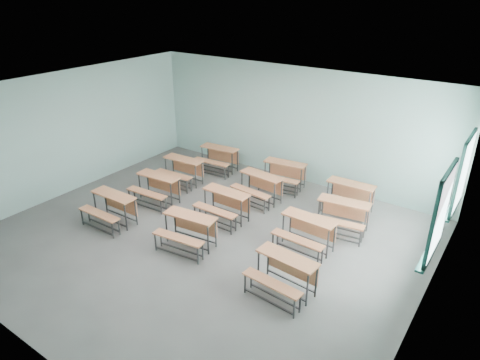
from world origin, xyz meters
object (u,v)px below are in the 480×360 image
object	(u,v)px
desk_unit_r3c0	(218,156)
desk_unit_r3c2	(349,193)
desk_unit_r1c0	(156,185)
desk_unit_r0c2	(284,270)
desk_unit_r2c1	(259,184)
desk_unit_r1c1	(224,202)
desk_unit_r0c1	(188,227)
desk_unit_r2c2	(342,212)
desk_unit_r3c1	(284,172)
desk_unit_r0c0	(111,205)
desk_unit_r2c0	(181,168)
desk_unit_r1c2	(306,229)

from	to	relation	value
desk_unit_r3c0	desk_unit_r3c2	size ratio (longest dim) A/B	1.03
desk_unit_r1c0	desk_unit_r3c2	bearing A→B (deg)	25.89
desk_unit_r0c2	desk_unit_r2c1	bearing A→B (deg)	134.10
desk_unit_r0c2	desk_unit_r1c1	xyz separation A→B (m)	(-2.47, 1.50, 0.00)
desk_unit_r0c1	desk_unit_r0c2	size ratio (longest dim) A/B	1.02
desk_unit_r2c2	desk_unit_r3c1	world-z (taller)	same
desk_unit_r0c0	desk_unit_r2c1	size ratio (longest dim) A/B	0.95
desk_unit_r3c2	desk_unit_r3c0	bearing A→B (deg)	176.33
desk_unit_r0c2	desk_unit_r2c1	world-z (taller)	same
desk_unit_r2c1	desk_unit_r3c2	world-z (taller)	same
desk_unit_r0c2	desk_unit_r2c2	size ratio (longest dim) A/B	0.97
desk_unit_r2c0	desk_unit_r3c2	bearing A→B (deg)	11.34
desk_unit_r1c2	desk_unit_r2c2	xyz separation A→B (m)	(0.34, 1.11, 0.00)
desk_unit_r0c0	desk_unit_r3c2	distance (m)	5.70
desk_unit_r0c0	desk_unit_r1c0	xyz separation A→B (m)	(0.09, 1.37, 0.00)
desk_unit_r1c2	desk_unit_r2c0	size ratio (longest dim) A/B	0.99
desk_unit_r1c0	desk_unit_r2c0	xyz separation A→B (m)	(-0.23, 1.22, 0.00)
desk_unit_r2c2	desk_unit_r3c1	bearing A→B (deg)	142.96
desk_unit_r0c0	desk_unit_r0c1	xyz separation A→B (m)	(2.12, 0.28, 0.00)
desk_unit_r0c1	desk_unit_r1c0	world-z (taller)	same
desk_unit_r1c1	desk_unit_r2c1	world-z (taller)	same
desk_unit_r3c0	desk_unit_r3c1	world-z (taller)	same
desk_unit_r3c2	desk_unit_r0c1	bearing A→B (deg)	-124.01
desk_unit_r0c2	desk_unit_r3c2	distance (m)	3.61
desk_unit_r0c0	desk_unit_r0c2	world-z (taller)	same
desk_unit_r3c2	desk_unit_r1c1	bearing A→B (deg)	-138.58
desk_unit_r0c2	desk_unit_r1c1	bearing A→B (deg)	153.16
desk_unit_r1c1	desk_unit_r2c0	size ratio (longest dim) A/B	0.97
desk_unit_r2c1	desk_unit_r3c1	distance (m)	1.07
desk_unit_r0c1	desk_unit_r0c2	xyz separation A→B (m)	(2.41, -0.14, 0.00)
desk_unit_r3c1	desk_unit_r1c0	bearing A→B (deg)	-137.70
desk_unit_r1c2	desk_unit_r2c1	world-z (taller)	same
desk_unit_r2c1	desk_unit_r3c2	xyz separation A→B (m)	(2.10, 0.82, 0.00)
desk_unit_r0c2	desk_unit_r2c1	xyz separation A→B (m)	(-2.32, 2.79, 0.00)
desk_unit_r1c0	desk_unit_r3c1	world-z (taller)	same
desk_unit_r2c0	desk_unit_r2c1	bearing A→B (deg)	4.98
desk_unit_r0c0	desk_unit_r1c1	size ratio (longest dim) A/B	1.00
desk_unit_r1c0	desk_unit_r3c2	world-z (taller)	same
desk_unit_r1c1	desk_unit_r3c2	xyz separation A→B (m)	(2.25, 2.11, 0.00)
desk_unit_r1c2	desk_unit_r0c0	bearing A→B (deg)	-156.99
desk_unit_r2c1	desk_unit_r3c2	bearing A→B (deg)	26.69
desk_unit_r1c0	desk_unit_r2c2	xyz separation A→B (m)	(4.46, 1.38, 0.00)
desk_unit_r0c0	desk_unit_r2c0	size ratio (longest dim) A/B	0.97
desk_unit_r1c2	desk_unit_r2c1	bearing A→B (deg)	149.04
desk_unit_r0c0	desk_unit_r0c2	distance (m)	4.53
desk_unit_r0c0	desk_unit_r2c2	xyz separation A→B (m)	(4.55, 2.75, 0.00)
desk_unit_r1c1	desk_unit_r3c2	size ratio (longest dim) A/B	0.98
desk_unit_r0c2	desk_unit_r3c1	bearing A→B (deg)	124.13
desk_unit_r1c0	desk_unit_r3c0	bearing A→B (deg)	85.49
desk_unit_r2c2	desk_unit_r3c2	size ratio (longest dim) A/B	1.06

